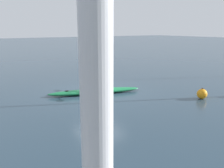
{
  "coord_description": "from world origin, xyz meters",
  "views": [
    {
      "loc": [
        6.32,
        11.19,
        3.45
      ],
      "look_at": [
        1.03,
        2.97,
        1.15
      ],
      "focal_mm": 38.24,
      "sensor_mm": 36.0,
      "label": 1
    }
  ],
  "objects": [
    {
      "name": "ground_plane",
      "position": [
        0.0,
        0.0,
        0.0
      ],
      "size": [
        160.0,
        160.0,
        0.0
      ],
      "primitive_type": "plane",
      "color": "#283D4C"
    },
    {
      "name": "kayak",
      "position": [
        0.38,
        0.27,
        0.14
      ],
      "size": [
        4.99,
        2.1,
        0.28
      ],
      "color": "#19723F",
      "rests_on": "ground"
    },
    {
      "name": "kayaker",
      "position": [
        0.37,
        0.27,
        0.61
      ],
      "size": [
        0.76,
        2.32,
        0.79
      ],
      "color": "yellow",
      "rests_on": "kayak"
    },
    {
      "name": "mooring_buoy_white_far",
      "position": [
        -3.66,
        3.99,
        0.26
      ],
      "size": [
        0.51,
        0.51,
        0.55
      ],
      "color": "orange",
      "rests_on": "ground"
    }
  ]
}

